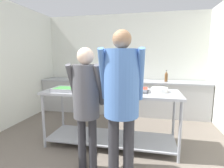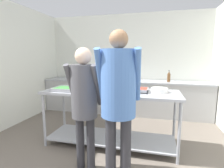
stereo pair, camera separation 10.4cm
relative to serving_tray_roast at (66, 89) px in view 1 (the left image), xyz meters
The scene contains 12 objects.
wall_rear 2.41m from the serving_tray_roast, 75.23° to the left, with size 4.47×0.06×2.65m.
wall_left 1.69m from the serving_tray_roast, 164.64° to the left, with size 0.06×3.86×2.65m.
back_counter 2.10m from the serving_tray_roast, 72.58° to the left, with size 4.31×0.65×0.88m.
serving_counter 0.80m from the serving_tray_roast, 12.22° to the left, with size 2.21×0.75×0.94m.
serving_tray_roast is the anchor object (origin of this frame).
sauce_pan 0.49m from the serving_tray_roast, 29.95° to the left, with size 0.37×0.23×0.10m.
broccoli_bowl 0.77m from the serving_tray_roast, ahead, with size 0.24×0.24×0.12m.
serving_tray_vegetables 1.14m from the serving_tray_roast, 10.98° to the left, with size 0.40×0.32×0.05m.
plate_stack 1.51m from the serving_tray_roast, ahead, with size 0.27×0.27×0.07m.
guest_serving_left 0.79m from the serving_tray_roast, 45.34° to the right, with size 0.43×0.33×1.61m.
guest_serving_right 1.24m from the serving_tray_roast, 33.75° to the right, with size 0.52×0.40×1.79m.
water_bottle 2.59m from the serving_tray_roast, 47.51° to the left, with size 0.08×0.08×0.28m.
Camera 1 is at (0.71, -1.18, 1.49)m, focal length 28.00 mm.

